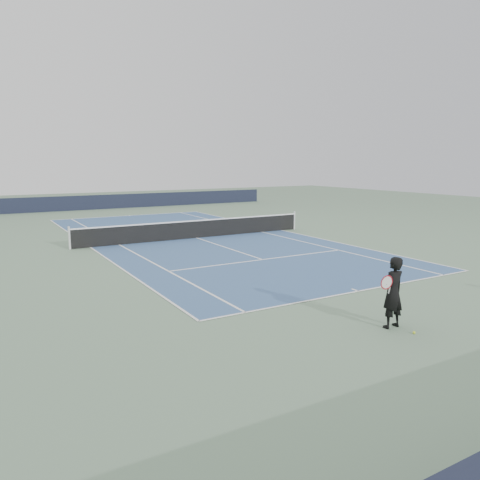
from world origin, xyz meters
TOP-DOWN VIEW (x-y plane):
  - ground at (0.00, 0.00)m, footprint 80.00×80.00m
  - court_surface at (0.00, 0.00)m, footprint 10.97×23.77m
  - tennis_net at (0.00, 0.00)m, footprint 12.90×0.10m
  - windscreen_far at (0.00, 17.88)m, footprint 30.00×0.25m
  - tennis_player at (-1.61, -14.62)m, footprint 0.79×0.50m
  - tennis_ball at (-1.48, -15.21)m, footprint 0.07×0.07m

SIDE VIEW (x-z plane):
  - ground at x=0.00m, z-range 0.00..0.00m
  - court_surface at x=0.00m, z-range 0.00..0.01m
  - tennis_ball at x=-1.48m, z-range 0.00..0.07m
  - tennis_net at x=0.00m, z-range -0.03..1.04m
  - windscreen_far at x=0.00m, z-range 0.00..1.20m
  - tennis_player at x=-1.61m, z-range 0.00..1.76m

